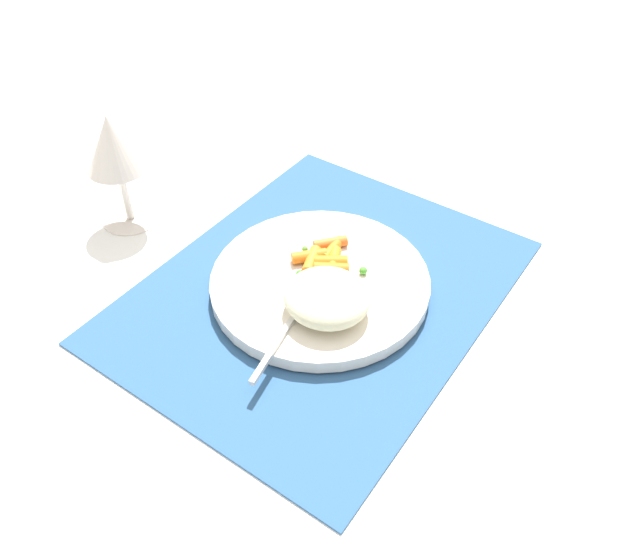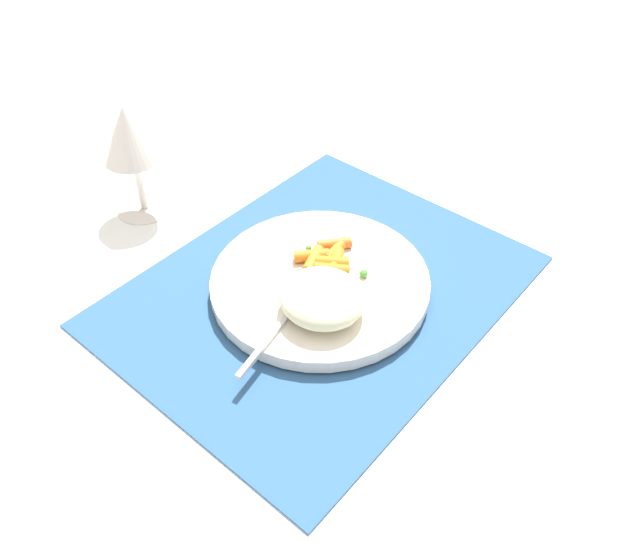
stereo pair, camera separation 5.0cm
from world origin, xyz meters
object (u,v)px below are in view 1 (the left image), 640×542
Objects in this scene: plate at (320,282)px; rice_mound at (327,298)px; fork at (305,299)px; wine_glass at (113,147)px; carrot_portion at (325,258)px.

plate is 2.68× the size of rice_mound.
plate is 1.22× the size of fork.
plate is 1.66× the size of wine_glass.
carrot_portion is (0.06, 0.05, -0.01)m from rice_mound.
rice_mound is 0.62× the size of wine_glass.
plate is at bearing 11.66° from fork.
fork is at bearing -164.12° from carrot_portion.
rice_mound is at bearing -85.87° from fork.
carrot_portion is 0.39× the size of fork.
fork is 1.36× the size of wine_glass.
rice_mound is 0.03m from fork.
rice_mound is 0.08m from carrot_portion.
wine_glass reaches higher than fork.
plate is 0.04m from fork.
wine_glass is (-0.06, 0.27, 0.08)m from carrot_portion.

